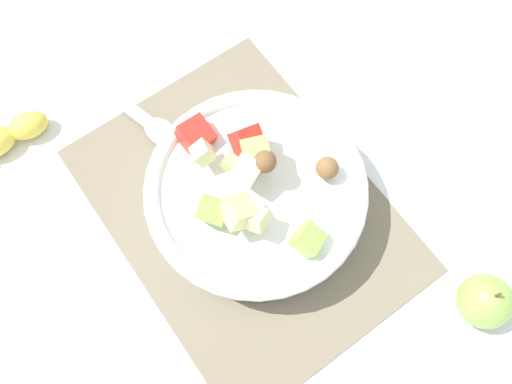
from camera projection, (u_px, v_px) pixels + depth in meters
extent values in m
plane|color=silver|center=(244.00, 209.00, 0.71)|extent=(2.40, 2.40, 0.00)
cube|color=#756B56|center=(244.00, 209.00, 0.71)|extent=(0.43, 0.32, 0.01)
cylinder|color=white|center=(256.00, 197.00, 0.68)|extent=(0.25, 0.25, 0.06)
torus|color=white|center=(256.00, 188.00, 0.65)|extent=(0.27, 0.27, 0.02)
cube|color=red|center=(196.00, 135.00, 0.67)|extent=(0.04, 0.04, 0.04)
cube|color=beige|center=(203.00, 153.00, 0.64)|extent=(0.03, 0.03, 0.03)
sphere|color=brown|center=(327.00, 168.00, 0.64)|extent=(0.05, 0.04, 0.04)
sphere|color=brown|center=(266.00, 163.00, 0.61)|extent=(0.04, 0.04, 0.04)
cube|color=#E5D684|center=(239.00, 212.00, 0.60)|extent=(0.04, 0.04, 0.04)
cube|color=#9EC656|center=(256.00, 151.00, 0.62)|extent=(0.04, 0.04, 0.03)
cube|color=#9EC656|center=(308.00, 239.00, 0.61)|extent=(0.04, 0.04, 0.04)
cube|color=beige|center=(246.00, 169.00, 0.62)|extent=(0.04, 0.04, 0.04)
cube|color=beige|center=(256.00, 219.00, 0.60)|extent=(0.03, 0.03, 0.03)
cube|color=#A3CC6B|center=(230.00, 163.00, 0.62)|extent=(0.02, 0.02, 0.02)
cube|color=#8CB74C|center=(212.00, 210.00, 0.62)|extent=(0.05, 0.04, 0.04)
cube|color=red|center=(248.00, 142.00, 0.63)|extent=(0.04, 0.04, 0.05)
ellipsoid|color=#B7B7BC|center=(162.00, 132.00, 0.74)|extent=(0.06, 0.05, 0.01)
cube|color=#B7B7BC|center=(110.00, 94.00, 0.76)|extent=(0.16, 0.06, 0.01)
sphere|color=#8CB74C|center=(485.00, 301.00, 0.64)|extent=(0.06, 0.06, 0.06)
cylinder|color=brown|center=(498.00, 295.00, 0.60)|extent=(0.00, 0.00, 0.01)
ellipsoid|color=yellow|center=(28.00, 125.00, 0.74)|extent=(0.04, 0.06, 0.04)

